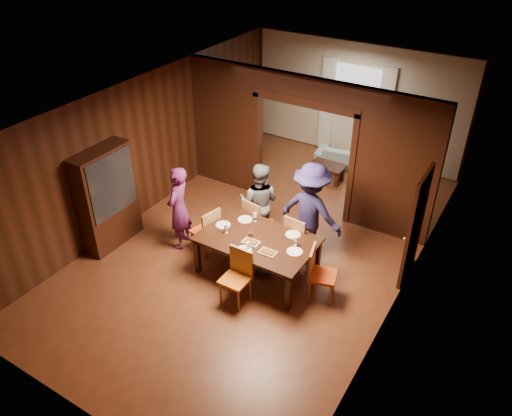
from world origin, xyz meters
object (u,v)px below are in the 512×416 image
Objects in this scene: person_grey at (259,202)px; chair_right at (323,274)px; hutch at (107,198)px; person_navy at (311,211)px; coffee_table at (327,172)px; chair_far_l at (258,220)px; chair_left at (205,230)px; sofa at (350,158)px; person_purple at (179,208)px; dining_table at (257,255)px; chair_far_r at (300,236)px; chair_near at (235,278)px.

chair_right is at bearing 138.03° from person_grey.
hutch is at bearing 84.68° from chair_right.
coffee_table is (-0.87, 2.75, -0.75)m from person_navy.
chair_left is at bearing 58.91° from chair_far_l.
coffee_table is 5.18m from hutch.
hutch reaches higher than sofa.
chair_right is (1.40, -4.65, 0.24)m from sofa.
chair_far_l is 0.48× the size of hutch.
hutch is (-1.20, -0.61, 0.16)m from person_purple.
chair_left and chair_right have the same top height.
sofa is 4.69m from dining_table.
chair_right is at bearing 1.40° from dining_table.
person_grey is at bearing 116.72° from person_purple.
hutch is (-2.90, -0.67, 0.62)m from dining_table.
chair_left is at bearing 33.85° from person_navy.
chair_far_r is (0.44, 0.78, 0.10)m from dining_table.
person_grey reaches higher than sofa.
person_navy is 1.95× the size of chair_near.
chair_far_l is (0.67, 0.80, 0.00)m from chair_left.
person_grey is 1.69× the size of chair_right.
person_grey is at bearing 76.40° from sofa.
chair_far_r is (1.62, 0.74, 0.00)m from chair_left.
person_grey is 1.69× the size of chair_far_l.
chair_right is (2.96, 0.08, -0.36)m from person_purple.
person_purple is at bearing 156.68° from chair_near.
person_grey is 2.86m from hutch.
person_navy is 1.95× the size of chair_far_l.
person_navy is 0.94× the size of dining_table.
dining_table is at bearing 95.06° from chair_near.
dining_table is 2.08× the size of chair_far_r.
dining_table is 0.98m from chair_far_l.
hutch is at bearing 41.07° from chair_far_l.
person_purple is 0.89× the size of person_navy.
coffee_table is 0.82× the size of chair_left.
dining_table is at bearing 66.64° from person_navy.
person_navy is at bearing -103.85° from chair_far_r.
chair_left is (-1.18, 0.04, 0.10)m from dining_table.
hutch is at bearing 55.10° from sofa.
chair_right is (1.79, -0.90, -0.34)m from person_grey.
chair_far_l reaches higher than dining_table.
hutch is (-3.42, -1.68, 0.05)m from person_navy.
chair_right and chair_near have the same top height.
hutch is at bearing -76.59° from person_purple.
chair_far_l is at bearing 113.19° from person_purple.
person_grey reaches higher than coffee_table.
person_purple reaches higher than dining_table.
coffee_table is (0.18, 2.83, -0.62)m from person_grey.
chair_far_l is 1.76m from chair_near.
chair_far_l and chair_far_r have the same top height.
person_navy is 1.28m from dining_table.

